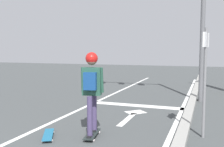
# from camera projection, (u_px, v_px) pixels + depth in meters

# --- Properties ---
(lane_line_center) EXTENTS (0.12, 20.00, 0.01)m
(lane_line_center) POSITION_uv_depth(u_px,v_px,m) (79.00, 110.00, 8.08)
(lane_line_center) COLOR silver
(lane_line_center) RESTS_ON ground
(lane_line_curbside) EXTENTS (0.12, 20.00, 0.01)m
(lane_line_curbside) POSITION_uv_depth(u_px,v_px,m) (178.00, 119.00, 7.04)
(lane_line_curbside) COLOR silver
(lane_line_curbside) RESTS_ON ground
(stop_bar) EXTENTS (3.16, 0.40, 0.01)m
(stop_bar) POSITION_uv_depth(u_px,v_px,m) (138.00, 106.00, 8.69)
(stop_bar) COLOR silver
(stop_bar) RESTS_ON ground
(lane_arrow_stem) EXTENTS (0.16, 1.40, 0.01)m
(lane_arrow_stem) POSITION_uv_depth(u_px,v_px,m) (127.00, 119.00, 6.97)
(lane_arrow_stem) COLOR silver
(lane_arrow_stem) RESTS_ON ground
(lane_arrow_head) EXTENTS (0.71, 0.71, 0.01)m
(lane_arrow_head) POSITION_uv_depth(u_px,v_px,m) (136.00, 112.00, 7.77)
(lane_arrow_head) COLOR silver
(lane_arrow_head) RESTS_ON ground
(curb_strip) EXTENTS (0.24, 24.00, 0.14)m
(curb_strip) POSITION_uv_depth(u_px,v_px,m) (188.00, 117.00, 6.95)
(curb_strip) COLOR gray
(curb_strip) RESTS_ON ground
(skateboard) EXTENTS (0.35, 0.80, 0.08)m
(skateboard) POSITION_uv_depth(u_px,v_px,m) (92.00, 134.00, 5.54)
(skateboard) COLOR #202826
(skateboard) RESTS_ON ground
(skater) EXTENTS (0.47, 0.64, 1.74)m
(skater) POSITION_uv_depth(u_px,v_px,m) (92.00, 82.00, 5.43)
(skater) COLOR #43385D
(skater) RESTS_ON skateboard
(spare_skateboard) EXTENTS (0.57, 0.80, 0.07)m
(spare_skateboard) POSITION_uv_depth(u_px,v_px,m) (48.00, 135.00, 5.52)
(spare_skateboard) COLOR #1C6188
(spare_skateboard) RESTS_ON ground
(street_sign_post) EXTENTS (0.12, 0.44, 2.32)m
(street_sign_post) POSITION_uv_depth(u_px,v_px,m) (205.00, 67.00, 5.39)
(street_sign_post) COLOR slate
(street_sign_post) RESTS_ON ground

